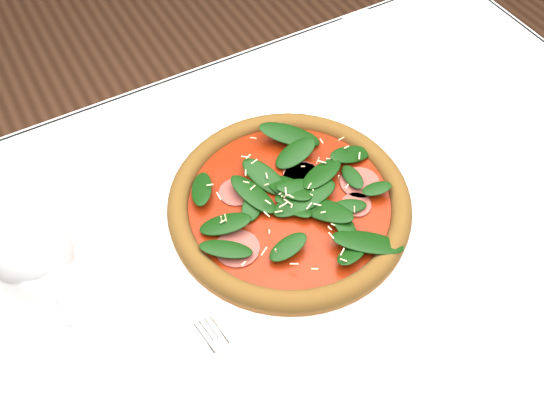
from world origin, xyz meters
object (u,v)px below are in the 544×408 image
pizza (289,201)px  wine_glass (35,261)px  plate (289,210)px  napkin (246,384)px

pizza → wine_glass: size_ratio=1.57×
plate → wine_glass: bearing=-177.0°
wine_glass → pizza: bearing=3.0°
pizza → napkin: 0.26m
plate → napkin: plate is taller
plate → napkin: (-0.17, -0.19, -0.00)m
pizza → wine_glass: 0.34m
plate → pizza: (-0.00, 0.00, 0.02)m
pizza → wine_glass: wine_glass is taller
plate → pizza: size_ratio=1.16×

